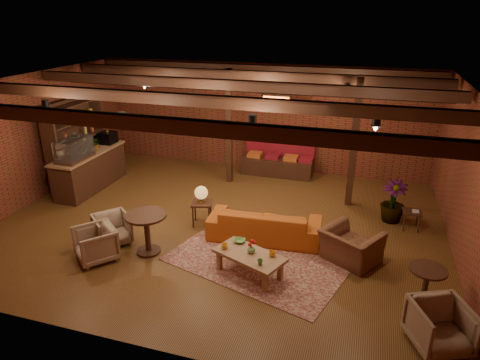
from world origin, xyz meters
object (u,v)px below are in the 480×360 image
(round_table_left, at_px, (147,227))
(side_table_book, at_px, (412,213))
(sofa, at_px, (265,224))
(armchair_a, at_px, (112,228))
(round_table_right, at_px, (426,281))
(armchair_b, at_px, (95,242))
(armchair_far, at_px, (440,324))
(coffee_table, at_px, (249,256))
(plant_tall, at_px, (399,161))
(side_table_lamp, at_px, (201,196))
(armchair_right, at_px, (351,241))

(round_table_left, xyz_separation_m, side_table_book, (5.19, 2.64, -0.17))
(sofa, relative_size, round_table_left, 2.80)
(armchair_a, relative_size, round_table_right, 1.00)
(armchair_b, relative_size, armchair_far, 0.95)
(round_table_left, bearing_deg, armchair_b, -147.83)
(coffee_table, distance_m, plant_tall, 4.18)
(side_table_lamp, distance_m, side_table_book, 4.76)
(armchair_b, height_order, round_table_right, armchair_b)
(round_table_left, xyz_separation_m, armchair_far, (5.36, -1.12, -0.18))
(side_table_lamp, relative_size, armchair_a, 1.33)
(sofa, height_order, armchair_a, armchair_a)
(armchair_a, bearing_deg, side_table_book, -26.58)
(side_table_book, bearing_deg, plant_tall, 145.13)
(armchair_a, xyz_separation_m, side_table_book, (6.09, 2.53, 0.05))
(round_table_right, relative_size, plant_tall, 0.24)
(armchair_far, bearing_deg, armchair_b, 150.62)
(round_table_left, relative_size, round_table_right, 1.21)
(coffee_table, relative_size, armchair_a, 2.04)
(side_table_lamp, height_order, plant_tall, plant_tall)
(side_table_book, bearing_deg, sofa, -155.71)
(armchair_a, xyz_separation_m, armchair_right, (4.87, 0.76, 0.09))
(side_table_book, relative_size, round_table_right, 0.65)
(sofa, relative_size, plant_tall, 0.80)
(sofa, height_order, armchair_far, armchair_far)
(round_table_left, relative_size, plant_tall, 0.29)
(round_table_right, height_order, armchair_far, armchair_far)
(side_table_book, distance_m, round_table_right, 2.80)
(side_table_lamp, relative_size, plant_tall, 0.32)
(armchair_right, bearing_deg, side_table_book, -94.15)
(round_table_right, distance_m, plant_tall, 3.28)
(coffee_table, height_order, plant_tall, plant_tall)
(armchair_a, relative_size, armchair_b, 0.95)
(sofa, xyz_separation_m, round_table_right, (3.10, -1.41, 0.12))
(side_table_lamp, xyz_separation_m, armchair_right, (3.37, -0.60, -0.27))
(round_table_left, xyz_separation_m, armchair_right, (3.97, 0.87, -0.13))
(round_table_left, bearing_deg, armchair_far, -11.76)
(sofa, height_order, plant_tall, plant_tall)
(armchair_a, bearing_deg, side_table_lamp, -6.91)
(coffee_table, height_order, armchair_b, armchair_b)
(armchair_right, bearing_deg, armchair_far, 155.54)
(side_table_book, bearing_deg, armchair_far, -87.44)
(round_table_left, distance_m, plant_tall, 5.68)
(sofa, xyz_separation_m, side_table_book, (3.06, 1.38, 0.06))
(side_table_lamp, xyz_separation_m, armchair_a, (-1.49, -1.36, -0.36))
(coffee_table, xyz_separation_m, armchair_b, (-3.04, -0.39, -0.02))
(armchair_a, height_order, plant_tall, plant_tall)
(side_table_book, xyz_separation_m, armchair_far, (0.17, -3.76, -0.01))
(round_table_left, height_order, armchair_a, round_table_left)
(armchair_right, relative_size, round_table_right, 1.45)
(side_table_book, bearing_deg, round_table_right, -89.07)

